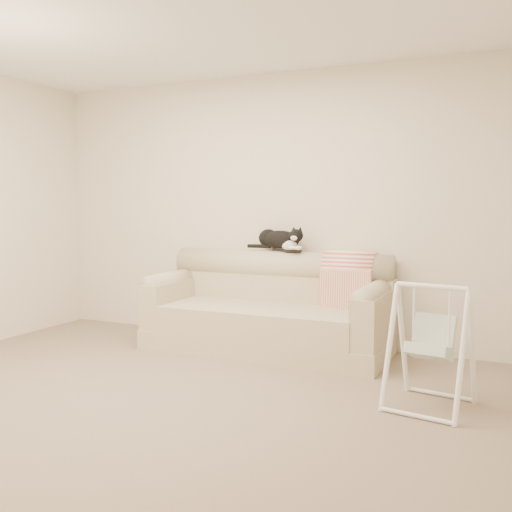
{
  "coord_description": "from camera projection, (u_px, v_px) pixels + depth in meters",
  "views": [
    {
      "loc": [
        2.11,
        -3.17,
        1.32
      ],
      "look_at": [
        0.09,
        1.27,
        0.9
      ],
      "focal_mm": 40.0,
      "sensor_mm": 36.0,
      "label": 1
    }
  ],
  "objects": [
    {
      "name": "ground_plane",
      "position": [
        166.0,
        402.0,
        3.86
      ],
      "size": [
        5.0,
        5.0,
        0.0
      ],
      "primitive_type": "plane",
      "color": "#796555",
      "rests_on": "ground"
    },
    {
      "name": "baby_swing",
      "position": [
        431.0,
        346.0,
        3.73
      ],
      "size": [
        0.58,
        0.61,
        0.83
      ],
      "color": "white",
      "rests_on": "ground"
    },
    {
      "name": "room_shell",
      "position": [
        163.0,
        175.0,
        3.73
      ],
      "size": [
        5.04,
        4.04,
        2.6
      ],
      "color": "beige",
      "rests_on": "ground"
    },
    {
      "name": "sofa",
      "position": [
        269.0,
        312.0,
        5.27
      ],
      "size": [
        2.2,
        0.93,
        0.9
      ],
      "color": "#B1A98C",
      "rests_on": "ground"
    },
    {
      "name": "throw_blanket",
      "position": [
        350.0,
        273.0,
        5.15
      ],
      "size": [
        0.46,
        0.38,
        0.58
      ],
      "color": "#C94E37",
      "rests_on": "sofa"
    },
    {
      "name": "remote_a",
      "position": [
        281.0,
        250.0,
        5.44
      ],
      "size": [
        0.19,
        0.09,
        0.03
      ],
      "color": "black",
      "rests_on": "sofa"
    },
    {
      "name": "remote_b",
      "position": [
        293.0,
        251.0,
        5.34
      ],
      "size": [
        0.17,
        0.05,
        0.02
      ],
      "color": "black",
      "rests_on": "sofa"
    },
    {
      "name": "tuxedo_cat",
      "position": [
        280.0,
        239.0,
        5.44
      ],
      "size": [
        0.59,
        0.3,
        0.23
      ],
      "color": "black",
      "rests_on": "sofa"
    }
  ]
}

